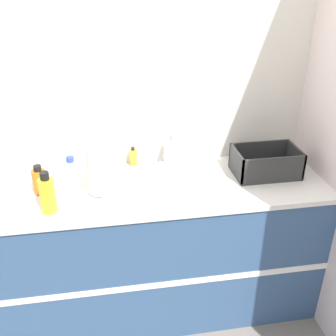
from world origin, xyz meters
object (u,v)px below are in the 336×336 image
(bottle_clear, at_px, (72,171))
(soap_dispenser, at_px, (133,158))
(sink, at_px, (176,178))
(dish_rack, at_px, (265,165))
(bottle_yellow, at_px, (48,195))
(bottle_amber, at_px, (40,181))
(paper_towel_roll, at_px, (98,171))

(bottle_clear, relative_size, soap_dispenser, 1.27)
(sink, xyz_separation_m, dish_rack, (0.54, -0.01, 0.04))
(bottle_yellow, xyz_separation_m, bottle_amber, (-0.07, 0.20, -0.03))
(sink, height_order, bottle_amber, sink)
(paper_towel_roll, bearing_deg, bottle_amber, 169.89)
(dish_rack, bearing_deg, sink, 179.28)
(dish_rack, bearing_deg, bottle_amber, -179.45)
(sink, bearing_deg, dish_rack, -0.72)
(sink, height_order, dish_rack, sink)
(paper_towel_roll, relative_size, soap_dispenser, 2.07)
(dish_rack, relative_size, bottle_yellow, 1.68)
(sink, distance_m, bottle_amber, 0.77)
(bottle_clear, height_order, bottle_yellow, bottle_yellow)
(soap_dispenser, bearing_deg, sink, -43.83)
(bottle_clear, bearing_deg, bottle_amber, -152.02)
(paper_towel_roll, xyz_separation_m, soap_dispenser, (0.21, 0.30, -0.08))
(bottle_clear, xyz_separation_m, bottle_amber, (-0.17, -0.09, 0.00))
(bottle_yellow, bearing_deg, bottle_amber, 108.63)
(dish_rack, height_order, bottle_clear, bottle_clear)
(dish_rack, xyz_separation_m, bottle_yellow, (-1.24, -0.21, 0.04))
(paper_towel_roll, xyz_separation_m, dish_rack, (0.99, 0.07, -0.08))
(sink, relative_size, bottle_amber, 3.15)
(soap_dispenser, bearing_deg, bottle_yellow, -136.52)
(bottle_yellow, bearing_deg, sink, 17.45)
(sink, xyz_separation_m, paper_towel_roll, (-0.44, -0.08, 0.12))
(sink, relative_size, soap_dispenser, 4.09)
(bottle_yellow, bearing_deg, dish_rack, 9.73)
(bottle_amber, bearing_deg, dish_rack, 0.55)
(bottle_yellow, bearing_deg, soap_dispenser, 43.48)
(dish_rack, bearing_deg, bottle_yellow, -170.27)
(sink, bearing_deg, soap_dispenser, 136.17)
(paper_towel_roll, bearing_deg, sink, 9.86)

